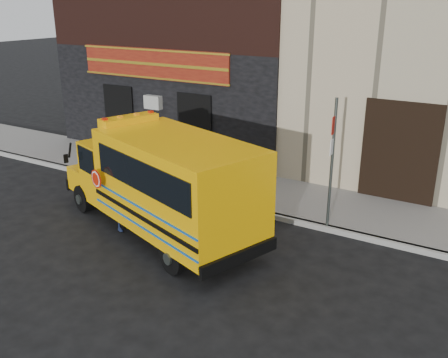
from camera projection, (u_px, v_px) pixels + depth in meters
ground at (183, 244)px, 12.74m from camera, size 120.00×120.00×0.00m
curb at (233, 207)px, 14.82m from camera, size 40.00×0.20×0.15m
sidewalk at (256, 191)px, 16.03m from camera, size 40.00×3.00×0.15m
school_bus at (163, 181)px, 12.74m from camera, size 7.21×4.28×2.92m
sign_pole at (332, 161)px, 12.79m from camera, size 0.08×0.32×3.61m
bicycle at (128, 213)px, 13.38m from camera, size 1.63×1.00×0.95m
cyclist at (124, 199)px, 13.16m from camera, size 0.60×0.76×1.81m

